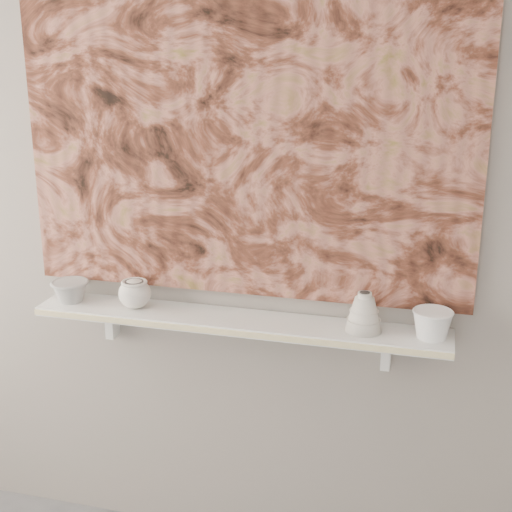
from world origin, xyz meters
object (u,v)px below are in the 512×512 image
(bell_vessel, at_px, (364,312))
(bowl_white, at_px, (432,324))
(painting, at_px, (243,130))
(shelf, at_px, (237,322))
(cup_cream, at_px, (135,294))
(bowl_grey, at_px, (70,291))

(bell_vessel, xyz_separation_m, bowl_white, (0.21, 0.00, -0.02))
(painting, xyz_separation_m, bowl_white, (0.63, -0.08, -0.56))
(shelf, bearing_deg, bowl_white, 0.00)
(cup_cream, bearing_deg, bowl_grey, 180.00)
(bowl_grey, height_order, cup_cream, cup_cream)
(shelf, relative_size, cup_cream, 12.59)
(shelf, relative_size, painting, 0.93)
(shelf, height_order, bowl_white, bowl_white)
(cup_cream, height_order, bell_vessel, bell_vessel)
(shelf, height_order, bell_vessel, bell_vessel)
(painting, bearing_deg, bell_vessel, -10.91)
(shelf, relative_size, bowl_white, 11.12)
(painting, relative_size, bell_vessel, 11.58)
(shelf, distance_m, bell_vessel, 0.43)
(painting, height_order, bowl_white, painting)
(cup_cream, bearing_deg, bowl_white, 0.00)
(bell_vessel, relative_size, bowl_white, 1.03)
(shelf, bearing_deg, cup_cream, 180.00)
(shelf, height_order, cup_cream, cup_cream)
(bowl_grey, xyz_separation_m, cup_cream, (0.25, 0.00, 0.01))
(painting, height_order, bell_vessel, painting)
(bowl_grey, xyz_separation_m, bowl_white, (1.24, 0.00, 0.01))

